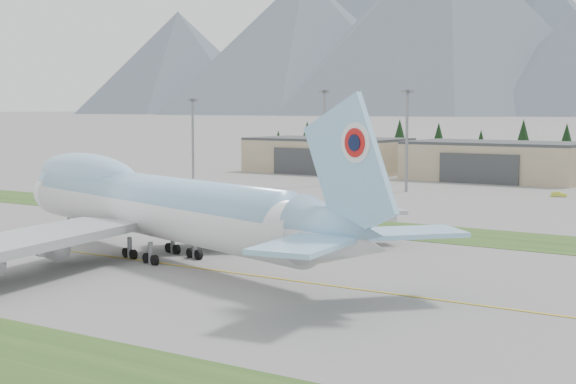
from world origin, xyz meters
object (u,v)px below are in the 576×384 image
Objects in this scene: hangar_center at (497,161)px; service_vehicle_a at (375,184)px; boeing_747_freighter at (154,204)px; hangar_left at (328,155)px; service_vehicle_b at (559,197)px.

service_vehicle_a is (-22.11, -29.72, -5.39)m from hangar_center.
boeing_747_freighter is 1.71× the size of hangar_left.
boeing_747_freighter is 1.71× the size of hangar_center.
hangar_center is at bearing 0.00° from hangar_left.
hangar_left is at bearing 180.00° from hangar_center.
service_vehicle_b is at bearing -23.00° from hangar_left.
hangar_left reaches higher than service_vehicle_a.
service_vehicle_b is (20.64, 111.16, -7.17)m from boeing_747_freighter.
hangar_center is 45.55m from service_vehicle_b.
boeing_747_freighter is at bearing -87.03° from hangar_center.
hangar_center is at bearing 57.30° from service_vehicle_a.
boeing_747_freighter is at bearing -71.79° from service_vehicle_a.
hangar_left is 13.45× the size of service_vehicle_a.
hangar_center is at bearing 27.74° from service_vehicle_b.
boeing_747_freighter is 22.69× the size of service_vehicle_b.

